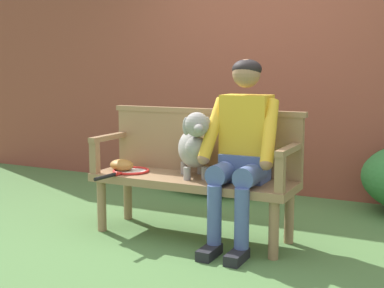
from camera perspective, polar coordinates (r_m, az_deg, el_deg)
name	(u,v)px	position (r m, az deg, el deg)	size (l,w,h in m)	color
ground_plane	(192,236)	(4.03, 0.00, -10.07)	(40.00, 40.00, 0.00)	#4C753D
brick_garden_fence	(269,59)	(5.49, 8.45, 9.22)	(8.00, 0.30, 2.74)	brown
hedge_bush_mid_right	(216,166)	(5.36, 2.67, -2.38)	(1.07, 0.73, 0.56)	#286B2D
garden_bench	(192,185)	(3.92, 0.00, -4.55)	(1.56, 0.49, 0.46)	#93704C
bench_backrest	(204,140)	(4.05, 1.35, 0.44)	(1.60, 0.06, 0.50)	#93704C
bench_armrest_left_end	(104,146)	(4.18, -9.66, -0.18)	(0.06, 0.49, 0.28)	#93704C
bench_armrest_right_end	(286,160)	(3.52, 10.20, -1.73)	(0.06, 0.49, 0.28)	#93704C
person_seated	(242,145)	(3.69, 5.52, -0.10)	(0.56, 0.64, 1.33)	black
dog_on_bench	(195,145)	(3.83, 0.31, -0.07)	(0.39, 0.48, 0.50)	gray
tennis_racket	(129,171)	(4.10, -6.91, -2.98)	(0.32, 0.57, 0.03)	red
baseball_glove	(122,165)	(4.18, -7.69, -2.29)	(0.22, 0.17, 0.09)	#9E6B2D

